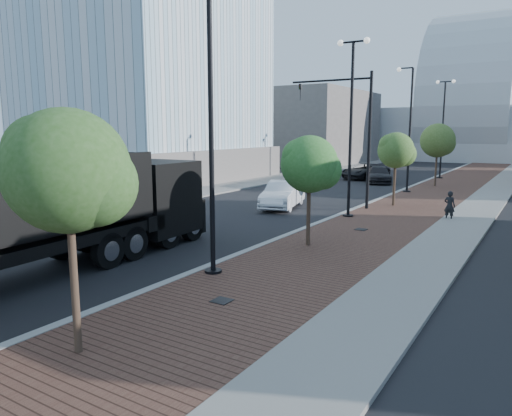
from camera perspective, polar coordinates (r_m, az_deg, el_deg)
The scene contains 23 objects.
sidewalk at distance 42.68m, azimuth 23.41°, elevation 2.34°, with size 7.00×140.00×0.12m, color #4C2D23.
concrete_strip at distance 42.37m, azimuth 27.01°, elevation 2.05°, with size 2.40×140.00×0.13m, color slate.
curb at distance 43.32m, azimuth 18.83°, elevation 2.72°, with size 0.30×140.00×0.14m, color gray.
west_sidewalk at distance 47.94m, azimuth 3.52°, elevation 3.79°, with size 4.00×140.00×0.12m, color slate.
dump_truck at distance 18.10m, azimuth -19.01°, elevation -0.88°, with size 3.61×14.15×3.92m.
white_sedan at distance 28.97m, azimuth 3.23°, elevation 1.63°, with size 1.73×4.96×1.63m, color white.
dark_car_mid at distance 47.18m, azimuth 12.97°, elevation 4.32°, with size 2.50×5.42×1.51m, color black.
dark_car_far at distance 44.12m, azimuth 14.48°, elevation 3.89°, with size 2.02×4.98×1.44m, color black.
pedestrian at distance 26.78m, azimuth 22.18°, elevation 0.24°, with size 0.57×0.38×1.57m, color black.
streetlight_1 at distance 15.11m, azimuth -5.73°, elevation 7.91°, with size 1.44×0.56×9.21m.
streetlight_2 at distance 25.64m, azimuth 11.29°, elevation 9.43°, with size 1.72×0.56×9.28m.
streetlight_3 at distance 37.13m, azimuth 17.76°, elevation 8.36°, with size 1.44×0.56×9.21m.
streetlight_4 at distance 48.82m, azimuth 21.47°, elevation 8.86°, with size 1.72×0.56×9.28m.
traffic_mast at distance 28.76m, azimuth 11.76°, elevation 9.71°, with size 5.09×0.20×8.00m.
tree_0 at distance 10.08m, azimuth -21.43°, elevation 4.07°, with size 2.51×2.48×5.16m.
tree_1 at distance 18.85m, azimuth 6.57°, elevation 5.19°, with size 2.32×2.26×4.51m.
tree_2 at distance 30.11m, azimuth 16.51°, elevation 6.62°, with size 2.24×2.16×4.57m.
tree_3 at distance 41.78m, azimuth 21.01°, elevation 7.55°, with size 2.76×2.76×5.22m.
tower_podium at distance 47.96m, azimuth -12.86°, elevation 5.30°, with size 19.00×19.00×3.00m, color slate.
convention_center at distance 87.76m, azimuth 24.63°, elevation 9.38°, with size 50.00×30.00×50.00m.
commercial_block_nw at distance 68.72m, azimuth 6.42°, elevation 9.56°, with size 14.00×20.00×10.00m, color #5E5854.
utility_cover_1 at distance 13.18m, azimuth -4.12°, elevation -11.02°, with size 0.50×0.50×0.02m, color black.
utility_cover_2 at distance 22.67m, azimuth 12.47°, elevation -2.52°, with size 0.50×0.50×0.02m, color black.
Camera 1 is at (9.71, -1.96, 4.72)m, focal length 33.38 mm.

